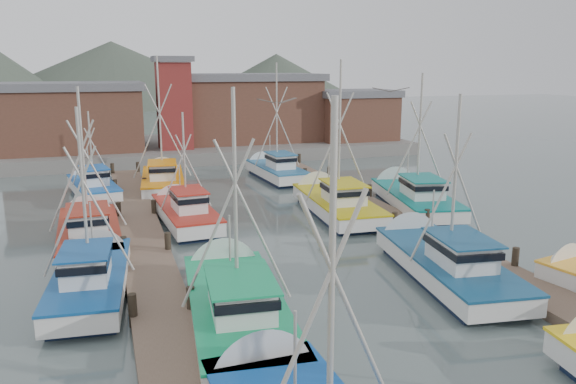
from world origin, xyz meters
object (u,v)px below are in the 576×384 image
object	(u,v)px
boat_8	(184,212)
boat_12	(163,180)
boat_4	(235,303)
lookout_tower	(174,102)

from	to	relation	value
boat_8	boat_12	size ratio (longest dim) A/B	0.82
boat_8	boat_12	bearing A→B (deg)	87.11
boat_12	boat_4	bearing A→B (deg)	-84.38
boat_4	lookout_tower	bearing A→B (deg)	91.51
lookout_tower	boat_8	size ratio (longest dim) A/B	1.00
boat_8	lookout_tower	bearing A→B (deg)	80.01
lookout_tower	boat_4	bearing A→B (deg)	-94.11
boat_8	boat_4	bearing A→B (deg)	-94.31
lookout_tower	boat_12	xyz separation A→B (m)	(-2.59, -12.50, -4.86)
boat_4	boat_8	xyz separation A→B (m)	(0.13, 13.32, -0.01)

